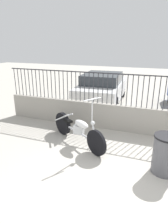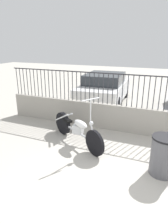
{
  "view_description": "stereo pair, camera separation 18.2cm",
  "coord_description": "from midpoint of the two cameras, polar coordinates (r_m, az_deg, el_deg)",
  "views": [
    {
      "loc": [
        0.47,
        -3.38,
        2.69
      ],
      "look_at": [
        -1.53,
        1.94,
        0.7
      ],
      "focal_mm": 32.0,
      "sensor_mm": 36.0,
      "label": 1
    },
    {
      "loc": [
        0.64,
        -3.32,
        2.69
      ],
      "look_at": [
        -1.53,
        1.94,
        0.7
      ],
      "focal_mm": 32.0,
      "sensor_mm": 36.0,
      "label": 2
    }
  ],
  "objects": [
    {
      "name": "car_white",
      "position": [
        9.4,
        4.79,
        6.98
      ],
      "size": [
        1.98,
        4.21,
        1.37
      ],
      "rotation": [
        0.0,
        0.0,
        1.62
      ],
      "color": "black",
      "rests_on": "ground_plane"
    },
    {
      "name": "low_wall",
      "position": [
        6.36,
        14.22,
        -2.26
      ],
      "size": [
        9.12,
        0.18,
        0.84
      ],
      "color": "#9E998E",
      "rests_on": "ground_plane"
    },
    {
      "name": "motorcycle_silver",
      "position": [
        5.62,
        -3.4,
        -4.67
      ],
      "size": [
        1.98,
        1.31,
        1.44
      ],
      "rotation": [
        0.0,
        0.0,
        -0.56
      ],
      "color": "black",
      "rests_on": "ground_plane"
    },
    {
      "name": "trash_bin",
      "position": [
        4.64,
        21.25,
        -11.21
      ],
      "size": [
        0.56,
        0.56,
        0.87
      ],
      "color": "#56565B",
      "rests_on": "ground_plane"
    },
    {
      "name": "ground_plane",
      "position": [
        4.33,
        9.27,
        -19.42
      ],
      "size": [
        40.0,
        40.0,
        0.0
      ],
      "primitive_type": "plane",
      "color": "#ADA89E"
    },
    {
      "name": "fence_railing",
      "position": [
        6.07,
        15.02,
        6.84
      ],
      "size": [
        9.12,
        0.04,
        0.98
      ],
      "color": "#2D2D33",
      "rests_on": "low_wall"
    }
  ]
}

